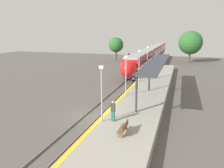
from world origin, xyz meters
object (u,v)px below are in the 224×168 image
object	(u,v)px
railway_signal	(129,61)
lamppost_farthest	(147,58)
lamppost_far	(139,63)
person_waiting	(113,111)
lamppost_near	(102,90)
lamppost_mid	(126,73)
train	(152,53)
platform_bench	(124,128)

from	to	relation	value
railway_signal	lamppost_farthest	size ratio (longest dim) A/B	0.85
lamppost_far	railway_signal	bearing A→B (deg)	110.64
person_waiting	lamppost_farthest	world-z (taller)	lamppost_farthest
railway_signal	lamppost_farthest	distance (m)	5.40
lamppost_near	lamppost_farthest	xyz separation A→B (m)	(0.00, 24.07, 0.00)
railway_signal	lamppost_near	world-z (taller)	lamppost_near
lamppost_near	lamppost_farthest	bearing A→B (deg)	90.00
railway_signal	lamppost_farthest	xyz separation A→B (m)	(4.22, -3.18, 1.13)
lamppost_mid	lamppost_far	distance (m)	8.02
lamppost_mid	lamppost_farthest	bearing A→B (deg)	90.00
train	platform_bench	world-z (taller)	train
person_waiting	lamppost_near	distance (m)	2.04
platform_bench	lamppost_near	bearing A→B (deg)	144.67
lamppost_far	lamppost_farthest	xyz separation A→B (m)	(0.00, 8.02, 0.00)
lamppost_near	lamppost_farthest	size ratio (longest dim) A/B	1.00
train	lamppost_farthest	bearing A→B (deg)	-84.47
person_waiting	lamppost_mid	bearing A→B (deg)	96.32
person_waiting	lamppost_near	world-z (taller)	lamppost_near
railway_signal	lamppost_mid	bearing A→B (deg)	-77.62
person_waiting	lamppost_mid	size ratio (longest dim) A/B	0.38
railway_signal	lamppost_mid	distance (m)	19.71
railway_signal	lamppost_farthest	bearing A→B (deg)	-36.98
lamppost_mid	lamppost_far	bearing A→B (deg)	90.00
lamppost_mid	lamppost_far	size ratio (longest dim) A/B	1.00
platform_bench	railway_signal	world-z (taller)	railway_signal
lamppost_mid	lamppost_farthest	size ratio (longest dim) A/B	1.00
platform_bench	lamppost_near	size ratio (longest dim) A/B	0.37
train	lamppost_far	size ratio (longest dim) A/B	12.58
person_waiting	lamppost_far	bearing A→B (deg)	93.09
platform_bench	person_waiting	bearing A→B (deg)	125.79
platform_bench	lamppost_far	bearing A→B (deg)	97.45
person_waiting	lamppost_far	world-z (taller)	lamppost_far
person_waiting	lamppost_farthest	bearing A→B (deg)	92.04
lamppost_mid	lamppost_far	world-z (taller)	same
train	lamppost_farthest	distance (m)	22.02
lamppost_near	lamppost_far	xyz separation A→B (m)	(0.00, 16.05, 0.00)
lamppost_near	lamppost_far	world-z (taller)	same
platform_bench	railway_signal	size ratio (longest dim) A/B	0.43
lamppost_mid	lamppost_farthest	world-z (taller)	same
train	lamppost_mid	world-z (taller)	lamppost_mid
railway_signal	lamppost_far	world-z (taller)	lamppost_far
lamppost_far	lamppost_mid	bearing A→B (deg)	-90.00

